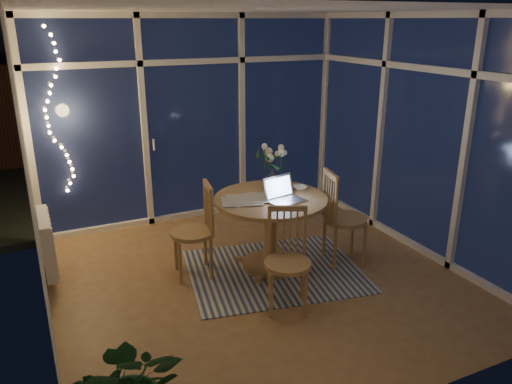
# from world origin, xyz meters

# --- Properties ---
(floor) EXTENTS (4.00, 4.00, 0.00)m
(floor) POSITION_xyz_m (0.00, 0.00, 0.00)
(floor) COLOR #915D3F
(floor) RESTS_ON ground
(ceiling) EXTENTS (4.00, 4.00, 0.00)m
(ceiling) POSITION_xyz_m (0.00, 0.00, 2.60)
(ceiling) COLOR white
(ceiling) RESTS_ON wall_back
(wall_back) EXTENTS (4.00, 0.04, 2.60)m
(wall_back) POSITION_xyz_m (0.00, 2.00, 1.30)
(wall_back) COLOR beige
(wall_back) RESTS_ON floor
(wall_front) EXTENTS (4.00, 0.04, 2.60)m
(wall_front) POSITION_xyz_m (0.00, -2.00, 1.30)
(wall_front) COLOR beige
(wall_front) RESTS_ON floor
(wall_left) EXTENTS (0.04, 4.00, 2.60)m
(wall_left) POSITION_xyz_m (-2.00, 0.00, 1.30)
(wall_left) COLOR beige
(wall_left) RESTS_ON floor
(wall_right) EXTENTS (0.04, 4.00, 2.60)m
(wall_right) POSITION_xyz_m (2.00, 0.00, 1.30)
(wall_right) COLOR beige
(wall_right) RESTS_ON floor
(window_wall_back) EXTENTS (4.00, 0.10, 2.60)m
(window_wall_back) POSITION_xyz_m (0.00, 1.96, 1.30)
(window_wall_back) COLOR white
(window_wall_back) RESTS_ON floor
(window_wall_right) EXTENTS (0.10, 4.00, 2.60)m
(window_wall_right) POSITION_xyz_m (1.96, 0.00, 1.30)
(window_wall_right) COLOR white
(window_wall_right) RESTS_ON floor
(radiator) EXTENTS (0.10, 0.70, 0.58)m
(radiator) POSITION_xyz_m (-1.94, 0.90, 0.40)
(radiator) COLOR silver
(radiator) RESTS_ON wall_left
(fairy_lights) EXTENTS (0.24, 0.10, 1.85)m
(fairy_lights) POSITION_xyz_m (-1.65, 1.88, 1.52)
(fairy_lights) COLOR #FFB666
(fairy_lights) RESTS_ON window_wall_back
(garden_patio) EXTENTS (12.00, 6.00, 0.10)m
(garden_patio) POSITION_xyz_m (0.50, 5.00, -0.06)
(garden_patio) COLOR black
(garden_patio) RESTS_ON ground
(garden_fence) EXTENTS (11.00, 0.08, 1.80)m
(garden_fence) POSITION_xyz_m (0.00, 5.50, 0.90)
(garden_fence) COLOR #3D1E16
(garden_fence) RESTS_ON ground
(neighbour_roof) EXTENTS (7.00, 3.00, 2.20)m
(neighbour_roof) POSITION_xyz_m (0.30, 8.50, 2.20)
(neighbour_roof) COLOR #373942
(neighbour_roof) RESTS_ON ground
(garden_shrubs) EXTENTS (0.90, 0.90, 0.90)m
(garden_shrubs) POSITION_xyz_m (-0.80, 3.40, 0.45)
(garden_shrubs) COLOR black
(garden_shrubs) RESTS_ON ground
(rug) EXTENTS (2.00, 1.72, 0.01)m
(rug) POSITION_xyz_m (0.20, 0.07, 0.01)
(rug) COLOR beige
(rug) RESTS_ON floor
(dining_table) EXTENTS (1.35, 1.35, 0.79)m
(dining_table) POSITION_xyz_m (0.20, 0.17, 0.40)
(dining_table) COLOR #9E7947
(dining_table) RESTS_ON floor
(chair_left) EXTENTS (0.53, 0.53, 0.99)m
(chair_left) POSITION_xyz_m (-0.59, 0.37, 0.50)
(chair_left) COLOR #9E7947
(chair_left) RESTS_ON floor
(chair_right) EXTENTS (0.58, 0.58, 1.05)m
(chair_right) POSITION_xyz_m (0.99, -0.04, 0.53)
(chair_right) COLOR #9E7947
(chair_right) RESTS_ON floor
(chair_front) EXTENTS (0.59, 0.59, 0.96)m
(chair_front) POSITION_xyz_m (-0.02, -0.61, 0.48)
(chair_front) COLOR #9E7947
(chair_front) RESTS_ON floor
(laptop) EXTENTS (0.41, 0.37, 0.26)m
(laptop) POSITION_xyz_m (0.29, 0.00, 0.92)
(laptop) COLOR silver
(laptop) RESTS_ON dining_table
(flower_vase) EXTENTS (0.23, 0.23, 0.21)m
(flower_vase) POSITION_xyz_m (0.35, 0.43, 0.90)
(flower_vase) COLOR silver
(flower_vase) RESTS_ON dining_table
(bowl) EXTENTS (0.18, 0.18, 0.04)m
(bowl) POSITION_xyz_m (0.60, 0.27, 0.81)
(bowl) COLOR white
(bowl) RESTS_ON dining_table
(newspapers) EXTENTS (0.42, 0.33, 0.02)m
(newspapers) POSITION_xyz_m (-0.08, 0.21, 0.80)
(newspapers) COLOR beige
(newspapers) RESTS_ON dining_table
(phone) EXTENTS (0.11, 0.06, 0.01)m
(phone) POSITION_xyz_m (0.18, 0.10, 0.80)
(phone) COLOR black
(phone) RESTS_ON dining_table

